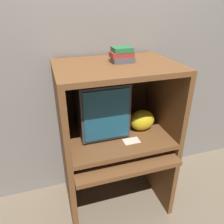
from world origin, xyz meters
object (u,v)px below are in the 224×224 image
(crt_monitor, at_px, (100,105))
(mouse, at_px, (146,149))
(keyboard, at_px, (110,155))
(book_stack, at_px, (122,55))
(snack_bag, at_px, (142,120))

(crt_monitor, relative_size, mouse, 6.35)
(keyboard, relative_size, book_stack, 2.86)
(mouse, relative_size, book_stack, 0.43)
(keyboard, bearing_deg, snack_bag, 24.23)
(keyboard, distance_m, book_stack, 0.75)
(crt_monitor, bearing_deg, snack_bag, -16.93)
(keyboard, distance_m, snack_bag, 0.39)
(mouse, distance_m, snack_bag, 0.24)
(mouse, distance_m, book_stack, 0.75)
(keyboard, height_order, book_stack, book_stack)
(mouse, bearing_deg, snack_bag, 82.21)
(snack_bag, bearing_deg, crt_monitor, 163.07)
(keyboard, bearing_deg, crt_monitor, 92.21)
(crt_monitor, distance_m, book_stack, 0.42)
(keyboard, xyz_separation_m, book_stack, (0.15, 0.19, 0.71))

